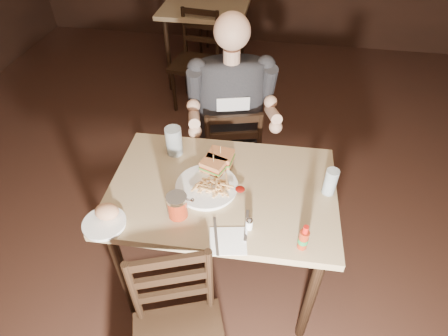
% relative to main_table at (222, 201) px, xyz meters
% --- Properties ---
extents(room_shell, '(7.00, 7.00, 7.00)m').
position_rel_main_table_xyz_m(room_shell, '(0.14, -0.12, 0.73)').
color(room_shell, black).
rests_on(room_shell, ground).
extents(main_table, '(1.08, 0.74, 0.77)m').
position_rel_main_table_xyz_m(main_table, '(0.00, 0.00, 0.00)').
color(main_table, tan).
rests_on(main_table, ground).
extents(bg_table, '(0.80, 0.80, 0.77)m').
position_rel_main_table_xyz_m(bg_table, '(-0.57, 2.38, 0.01)').
color(bg_table, tan).
rests_on(bg_table, ground).
extents(chair_far, '(0.47, 0.50, 0.82)m').
position_rel_main_table_xyz_m(chair_far, '(-0.07, 0.69, -0.26)').
color(chair_far, black).
rests_on(chair_far, ground).
extents(bg_chair_far, '(0.40, 0.43, 0.82)m').
position_rel_main_table_xyz_m(bg_chair_far, '(-0.57, 2.93, -0.26)').
color(bg_chair_far, black).
rests_on(bg_chair_far, ground).
extents(bg_chair_near, '(0.45, 0.48, 0.85)m').
position_rel_main_table_xyz_m(bg_chair_near, '(-0.57, 1.83, -0.25)').
color(bg_chair_near, black).
rests_on(bg_chair_near, ground).
extents(diner, '(0.61, 0.53, 0.91)m').
position_rel_main_table_xyz_m(diner, '(-0.05, 0.64, 0.20)').
color(diner, '#2A292D').
rests_on(diner, chair_far).
extents(dinner_plate, '(0.29, 0.29, 0.02)m').
position_rel_main_table_xyz_m(dinner_plate, '(-0.07, -0.02, 0.10)').
color(dinner_plate, white).
rests_on(dinner_plate, main_table).
extents(sandwich_left, '(0.13, 0.12, 0.10)m').
position_rel_main_table_xyz_m(sandwich_left, '(-0.06, 0.09, 0.16)').
color(sandwich_left, '#D48750').
rests_on(sandwich_left, dinner_plate).
extents(sandwich_right, '(0.13, 0.11, 0.10)m').
position_rel_main_table_xyz_m(sandwich_right, '(-0.04, 0.16, 0.16)').
color(sandwich_right, '#D48750').
rests_on(sandwich_right, dinner_plate).
extents(fries_pile, '(0.22, 0.16, 0.04)m').
position_rel_main_table_xyz_m(fries_pile, '(-0.04, -0.02, 0.13)').
color(fries_pile, tan).
rests_on(fries_pile, dinner_plate).
extents(ketchup_dollop, '(0.05, 0.05, 0.01)m').
position_rel_main_table_xyz_m(ketchup_dollop, '(0.09, -0.02, 0.12)').
color(ketchup_dollop, maroon).
rests_on(ketchup_dollop, dinner_plate).
extents(glass_left, '(0.09, 0.09, 0.15)m').
position_rel_main_table_xyz_m(glass_left, '(-0.28, 0.21, 0.17)').
color(glass_left, silver).
rests_on(glass_left, main_table).
extents(glass_right, '(0.06, 0.06, 0.13)m').
position_rel_main_table_xyz_m(glass_right, '(0.49, 0.05, 0.16)').
color(glass_right, silver).
rests_on(glass_right, main_table).
extents(hot_sauce, '(0.04, 0.04, 0.13)m').
position_rel_main_table_xyz_m(hot_sauce, '(0.37, -0.28, 0.16)').
color(hot_sauce, maroon).
rests_on(hot_sauce, main_table).
extents(salt_shaker, '(0.03, 0.03, 0.06)m').
position_rel_main_table_xyz_m(salt_shaker, '(0.15, -0.22, 0.12)').
color(salt_shaker, white).
rests_on(salt_shaker, main_table).
extents(syrup_dispenser, '(0.09, 0.09, 0.11)m').
position_rel_main_table_xyz_m(syrup_dispenser, '(-0.16, -0.19, 0.15)').
color(syrup_dispenser, maroon).
rests_on(syrup_dispenser, main_table).
extents(napkin, '(0.17, 0.16, 0.00)m').
position_rel_main_table_xyz_m(napkin, '(0.07, -0.30, 0.10)').
color(napkin, white).
rests_on(napkin, main_table).
extents(knife, '(0.06, 0.19, 0.00)m').
position_rel_main_table_xyz_m(knife, '(0.02, -0.28, 0.10)').
color(knife, silver).
rests_on(knife, napkin).
extents(fork, '(0.02, 0.17, 0.01)m').
position_rel_main_table_xyz_m(fork, '(0.14, -0.21, 0.10)').
color(fork, silver).
rests_on(fork, napkin).
extents(side_plate, '(0.18, 0.18, 0.01)m').
position_rel_main_table_xyz_m(side_plate, '(-0.45, -0.30, 0.10)').
color(side_plate, white).
rests_on(side_plate, main_table).
extents(bread_roll, '(0.11, 0.09, 0.06)m').
position_rel_main_table_xyz_m(bread_roll, '(-0.45, -0.26, 0.14)').
color(bread_roll, tan).
rests_on(bread_roll, side_plate).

